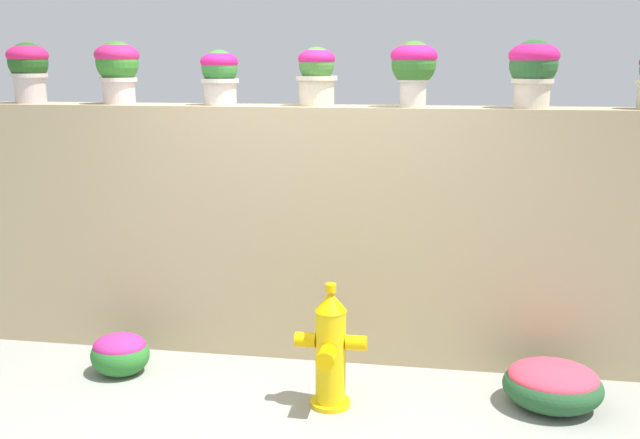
# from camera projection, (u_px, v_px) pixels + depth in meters

# --- Properties ---
(ground_plane) EXTENTS (24.00, 24.00, 0.00)m
(ground_plane) POSITION_uv_depth(u_px,v_px,m) (280.00, 432.00, 4.17)
(ground_plane) COLOR gray
(stone_wall) EXTENTS (5.04, 0.38, 1.86)m
(stone_wall) POSITION_uv_depth(u_px,v_px,m) (314.00, 233.00, 5.17)
(stone_wall) COLOR tan
(stone_wall) RESTS_ON ground
(potted_plant_0) EXTENTS (0.31, 0.31, 0.45)m
(potted_plant_0) POSITION_uv_depth(u_px,v_px,m) (28.00, 66.00, 5.25)
(potted_plant_0) COLOR beige
(potted_plant_0) RESTS_ON stone_wall
(potted_plant_1) EXTENTS (0.33, 0.33, 0.46)m
(potted_plant_1) POSITION_uv_depth(u_px,v_px,m) (117.00, 66.00, 5.14)
(potted_plant_1) COLOR beige
(potted_plant_1) RESTS_ON stone_wall
(potted_plant_2) EXTENTS (0.27, 0.27, 0.39)m
(potted_plant_2) POSITION_uv_depth(u_px,v_px,m) (220.00, 73.00, 5.01)
(potted_plant_2) COLOR beige
(potted_plant_2) RESTS_ON stone_wall
(potted_plant_3) EXTENTS (0.29, 0.29, 0.41)m
(potted_plant_3) POSITION_uv_depth(u_px,v_px,m) (317.00, 73.00, 4.92)
(potted_plant_3) COLOR beige
(potted_plant_3) RESTS_ON stone_wall
(potted_plant_4) EXTENTS (0.32, 0.32, 0.44)m
(potted_plant_4) POSITION_uv_depth(u_px,v_px,m) (414.00, 65.00, 4.76)
(potted_plant_4) COLOR beige
(potted_plant_4) RESTS_ON stone_wall
(potted_plant_5) EXTENTS (0.33, 0.33, 0.45)m
(potted_plant_5) POSITION_uv_depth(u_px,v_px,m) (533.00, 67.00, 4.64)
(potted_plant_5) COLOR beige
(potted_plant_5) RESTS_ON stone_wall
(fire_hydrant) EXTENTS (0.46, 0.37, 0.82)m
(fire_hydrant) POSITION_uv_depth(u_px,v_px,m) (330.00, 351.00, 4.42)
(fire_hydrant) COLOR yellow
(fire_hydrant) RESTS_ON ground
(flower_bush_left) EXTENTS (0.42, 0.37, 0.30)m
(flower_bush_left) POSITION_uv_depth(u_px,v_px,m) (120.00, 352.00, 4.94)
(flower_bush_left) COLOR #2B732B
(flower_bush_left) RESTS_ON ground
(flower_bush_right) EXTENTS (0.63, 0.56, 0.30)m
(flower_bush_right) POSITION_uv_depth(u_px,v_px,m) (553.00, 384.00, 4.46)
(flower_bush_right) COLOR #24512C
(flower_bush_right) RESTS_ON ground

